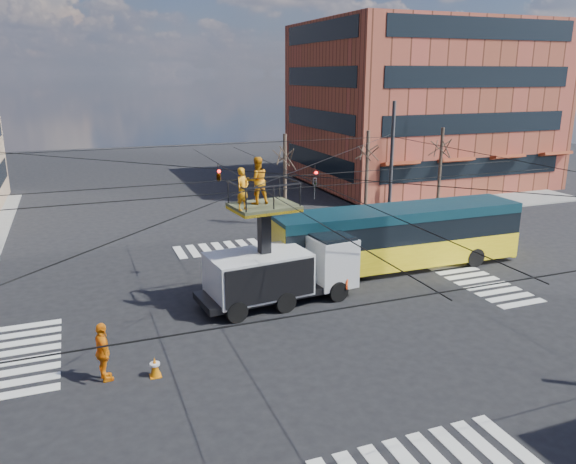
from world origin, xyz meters
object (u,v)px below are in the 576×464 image
(worker_ground, at_px, (103,352))
(flagger, at_px, (342,279))
(city_bus, at_px, (398,236))
(utility_truck, at_px, (281,256))
(traffic_cone, at_px, (155,367))

(worker_ground, height_order, flagger, worker_ground)
(city_bus, height_order, flagger, city_bus)
(city_bus, xyz_separation_m, flagger, (-4.37, -2.48, -0.87))
(utility_truck, bearing_deg, traffic_cone, -149.53)
(traffic_cone, distance_m, flagger, 9.69)
(traffic_cone, relative_size, flagger, 0.41)
(city_bus, relative_size, flagger, 7.72)
(utility_truck, distance_m, city_bus, 7.31)
(utility_truck, bearing_deg, flagger, -18.02)
(worker_ground, distance_m, flagger, 10.99)
(traffic_cone, bearing_deg, city_bus, 26.18)
(utility_truck, height_order, traffic_cone, utility_truck)
(utility_truck, relative_size, worker_ground, 3.59)
(utility_truck, xyz_separation_m, traffic_cone, (-6.14, -4.56, -1.73))
(utility_truck, height_order, worker_ground, utility_truck)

